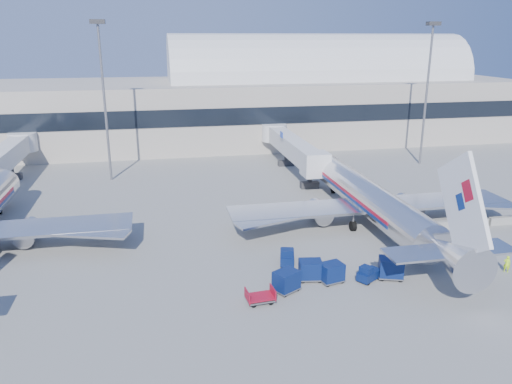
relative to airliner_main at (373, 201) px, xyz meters
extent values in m
plane|color=gray|center=(-10.00, -4.51, -2.93)|extent=(260.00, 260.00, 0.00)
cube|color=#B2AA9E|center=(-35.00, 51.49, 3.07)|extent=(170.00, 28.00, 12.00)
cube|color=black|center=(-35.00, 37.54, 4.07)|extent=(170.00, 0.40, 3.00)
cylinder|color=silver|center=(10.00, 51.49, 9.07)|extent=(60.00, 18.00, 18.00)
cylinder|color=silver|center=(0.00, 1.49, -0.03)|extent=(3.80, 28.00, 3.80)
sphere|color=silver|center=(0.00, 15.49, -0.03)|extent=(3.72, 3.72, 3.72)
cone|color=silver|center=(0.00, -15.51, 0.37)|extent=(3.80, 6.00, 3.80)
cube|color=#B50D25|center=(0.00, 2.49, 0.22)|extent=(3.85, 20.16, 0.32)
cube|color=navy|center=(0.00, 2.49, -0.15)|extent=(3.85, 20.16, 0.32)
cube|color=white|center=(0.00, -16.01, 4.77)|extent=(0.35, 7.79, 8.74)
cube|color=silver|center=(0.00, -15.01, 0.57)|extent=(11.00, 3.00, 0.18)
cube|color=silver|center=(0.00, 0.49, -0.63)|extent=(32.00, 5.00, 0.28)
cylinder|color=#B7B7BC|center=(-5.50, 1.99, -1.58)|extent=(2.10, 3.80, 2.10)
cylinder|color=#B7B7BC|center=(5.50, 1.99, -1.58)|extent=(2.10, 3.80, 2.10)
cylinder|color=black|center=(0.00, 12.49, -2.48)|extent=(0.40, 0.90, 0.90)
sphere|color=silver|center=(-42.00, 15.49, -0.03)|extent=(3.72, 3.72, 3.72)
cylinder|color=#B7B7BC|center=(-36.50, 1.99, -1.58)|extent=(2.10, 3.80, 2.10)
cylinder|color=black|center=(-42.00, 12.49, -2.48)|extent=(0.40, 0.90, 0.90)
cube|color=silver|center=(-2.40, 25.49, 1.07)|extent=(2.70, 24.00, 2.70)
cube|color=silver|center=(-2.40, 13.29, 1.07)|extent=(3.40, 3.20, 3.20)
cylinder|color=silver|center=(-2.40, 36.99, 1.07)|extent=(4.40, 4.40, 3.00)
cube|color=#2D2D30|center=(-2.40, 15.49, -1.13)|extent=(0.50, 0.50, 3.00)
cube|color=#2D2D30|center=(-2.40, 15.49, -2.48)|extent=(2.60, 1.00, 0.90)
cube|color=#2D2D30|center=(-2.40, 28.49, -1.13)|extent=(0.50, 0.50, 3.00)
cube|color=#2D2D30|center=(-2.40, 28.49, -2.48)|extent=(2.60, 1.00, 0.90)
cube|color=navy|center=(-4.00, 25.49, 2.87)|extent=(0.12, 1.40, 0.90)
cube|color=silver|center=(-44.40, 25.49, 1.07)|extent=(2.70, 24.00, 2.70)
cylinder|color=silver|center=(-44.40, 36.99, 1.07)|extent=(4.40, 4.40, 3.00)
cube|color=#2D2D30|center=(-44.40, 28.49, -1.13)|extent=(0.50, 0.50, 3.00)
cube|color=#2D2D30|center=(-44.40, 28.49, -2.48)|extent=(2.60, 1.00, 0.90)
cylinder|color=slate|center=(-30.00, 25.49, 8.07)|extent=(0.36, 0.36, 22.00)
cube|color=#2D2D30|center=(-30.00, 25.49, 19.37)|extent=(2.00, 1.20, 0.60)
cylinder|color=slate|center=(20.00, 25.49, 8.07)|extent=(0.36, 0.36, 22.00)
cube|color=#2D2D30|center=(20.00, 25.49, 19.37)|extent=(2.00, 1.20, 0.60)
cube|color=#9E9E96|center=(8.00, -2.51, -2.48)|extent=(3.00, 0.55, 0.90)
cube|color=#9E9E96|center=(11.30, -2.51, -2.48)|extent=(3.00, 0.55, 0.90)
cube|color=#9E9E96|center=(14.60, -2.51, -2.48)|extent=(3.00, 0.55, 0.90)
cube|color=#091949|center=(-5.68, -12.27, -2.39)|extent=(2.50, 2.15, 0.73)
cube|color=#091949|center=(-6.09, -12.54, -1.80)|extent=(1.27, 1.30, 0.68)
cylinder|color=black|center=(-5.25, -11.48, -2.65)|extent=(0.58, 0.47, 0.55)
cube|color=#091949|center=(4.41, -9.66, -2.41)|extent=(2.41, 2.12, 0.71)
cube|color=#091949|center=(4.02, -9.39, -1.84)|extent=(1.24, 1.26, 0.66)
cylinder|color=black|center=(5.27, -9.74, -2.66)|extent=(0.55, 0.47, 0.53)
cube|color=#091949|center=(-11.77, -7.51, -2.32)|extent=(1.88, 2.80, 0.83)
cube|color=#091949|center=(-11.91, -8.05, -1.65)|extent=(1.33, 1.25, 0.78)
cylinder|color=black|center=(-12.03, -6.52, -2.62)|extent=(0.39, 0.66, 0.62)
cube|color=#091949|center=(-8.99, -11.93, -1.94)|extent=(2.17, 1.87, 1.51)
cube|color=slate|center=(-8.99, -11.93, -2.70)|extent=(2.29, 1.94, 0.10)
cylinder|color=black|center=(-8.42, -11.20, -2.72)|extent=(0.45, 0.26, 0.42)
cube|color=#091949|center=(-10.65, -11.16, -1.91)|extent=(2.14, 1.77, 1.56)
cube|color=slate|center=(-10.65, -11.16, -2.69)|extent=(2.25, 1.84, 0.11)
cylinder|color=black|center=(-9.82, -10.68, -2.71)|extent=(0.45, 0.23, 0.43)
cube|color=#091949|center=(-13.23, -12.74, -1.89)|extent=(2.46, 2.31, 1.58)
cube|color=slate|center=(-13.23, -12.74, -2.69)|extent=(2.58, 2.41, 0.11)
cylinder|color=black|center=(-12.88, -11.84, -2.71)|extent=(0.46, 0.37, 0.44)
cube|color=#091949|center=(-3.67, -12.28, -1.85)|extent=(2.43, 2.15, 1.64)
cube|color=slate|center=(-3.67, -12.28, -2.68)|extent=(2.56, 2.24, 0.11)
cylinder|color=black|center=(-2.72, -11.95, -2.70)|extent=(0.49, 0.32, 0.45)
cube|color=#091949|center=(3.49, -9.80, -2.07)|extent=(1.77, 1.45, 1.31)
cube|color=slate|center=(3.49, -9.80, -2.73)|extent=(1.86, 1.51, 0.09)
cylinder|color=black|center=(4.06, -9.23, -2.75)|extent=(0.38, 0.19, 0.36)
cube|color=slate|center=(-15.75, -14.16, -2.57)|extent=(2.35, 1.71, 0.12)
cube|color=maroon|center=(-15.75, -14.16, -2.37)|extent=(2.36, 1.76, 0.08)
cylinder|color=black|center=(-15.09, -13.54, -2.72)|extent=(0.42, 0.20, 0.40)
imported|color=#A1E017|center=(7.14, -13.20, -2.14)|extent=(0.68, 0.66, 1.57)
camera|label=1|loc=(-23.10, -48.73, 17.30)|focal=35.00mm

